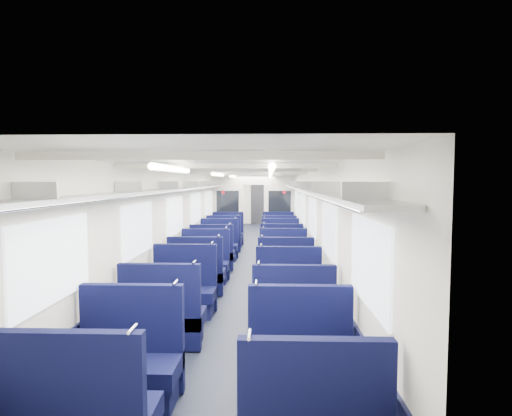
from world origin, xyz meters
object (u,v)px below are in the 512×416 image
(seat_8, at_px, (197,276))
(seat_17, at_px, (279,240))
(bulkhead, at_px, (254,207))
(seat_16, at_px, (224,240))
(seat_6, at_px, (184,293))
(end_door, at_px, (259,204))
(seat_19, at_px, (278,235))
(seat_18, at_px, (228,235))
(seat_12, at_px, (212,255))
(seat_3, at_px, (301,367))
(seat_14, at_px, (219,247))
(seat_2, at_px, (128,366))
(seat_10, at_px, (205,265))
(seat_7, at_px, (289,297))
(seat_4, at_px, (163,320))
(seat_9, at_px, (285,277))
(seat_15, at_px, (280,247))
(seat_5, at_px, (293,322))
(seat_13, at_px, (282,254))
(seat_11, at_px, (283,264))

(seat_8, bearing_deg, seat_17, 70.02)
(bulkhead, xyz_separation_m, seat_16, (-0.83, -1.57, -0.88))
(bulkhead, height_order, seat_6, bulkhead)
(end_door, relative_size, seat_19, 1.75)
(seat_18, bearing_deg, seat_17, -32.24)
(seat_12, bearing_deg, seat_19, 65.70)
(seat_3, relative_size, seat_8, 1.00)
(seat_14, bearing_deg, end_door, 84.85)
(seat_14, relative_size, seat_18, 1.00)
(seat_6, bearing_deg, seat_16, 90.00)
(seat_2, relative_size, seat_14, 1.00)
(seat_2, xyz_separation_m, seat_19, (1.66, 9.42, 0.00))
(seat_10, bearing_deg, seat_17, 65.34)
(bulkhead, distance_m, seat_7, 7.57)
(seat_2, height_order, seat_4, same)
(end_door, height_order, seat_8, end_door)
(seat_9, bearing_deg, seat_18, 106.49)
(seat_7, bearing_deg, seat_4, -147.32)
(seat_15, xyz_separation_m, seat_17, (0.00, 1.16, 0.00))
(seat_4, height_order, seat_8, same)
(bulkhead, xyz_separation_m, seat_5, (0.83, -8.56, -0.88))
(seat_5, bearing_deg, seat_7, 90.00)
(seat_12, distance_m, seat_13, 1.67)
(seat_6, distance_m, seat_19, 7.09)
(seat_6, distance_m, seat_17, 5.94)
(seat_4, bearing_deg, seat_5, -0.62)
(seat_7, height_order, seat_19, same)
(bulkhead, relative_size, seat_15, 2.45)
(bulkhead, distance_m, seat_3, 9.87)
(seat_4, bearing_deg, seat_18, 90.00)
(seat_10, distance_m, seat_14, 2.36)
(end_door, relative_size, seat_2, 1.75)
(seat_10, xyz_separation_m, seat_12, (0.00, 1.13, 0.00))
(seat_8, bearing_deg, seat_9, 0.12)
(seat_3, distance_m, seat_8, 4.00)
(seat_15, height_order, seat_16, same)
(seat_5, height_order, seat_19, same)
(seat_14, bearing_deg, seat_17, 37.16)
(seat_2, xyz_separation_m, seat_6, (0.00, 2.53, 0.00))
(seat_4, height_order, seat_16, same)
(seat_3, bearing_deg, seat_2, -179.30)
(seat_6, xyz_separation_m, seat_11, (1.66, 2.23, 0.00))
(seat_6, relative_size, seat_8, 1.00)
(seat_13, relative_size, seat_17, 1.00)
(seat_4, distance_m, seat_11, 3.85)
(seat_15, bearing_deg, seat_8, -115.98)
(seat_2, distance_m, seat_11, 5.04)
(seat_5, bearing_deg, seat_15, 90.00)
(seat_11, bearing_deg, seat_13, 90.00)
(bulkhead, relative_size, seat_10, 2.45)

